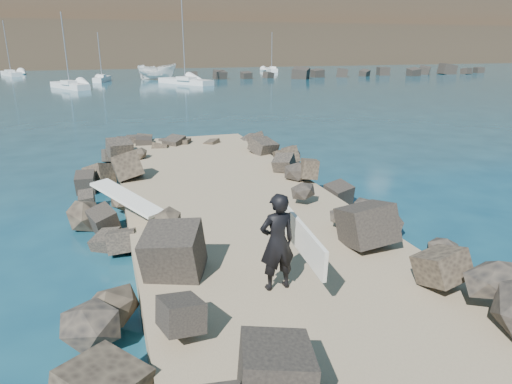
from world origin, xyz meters
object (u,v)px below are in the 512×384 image
Objects in this scene: boat_imported at (157,72)px; surfboard_resting at (127,202)px; sailboat_f at (259,64)px; surfer_with_board at (281,241)px.

surfboard_resting is at bearing -163.49° from boat_imported.
sailboat_f is at bearing -12.58° from boat_imported.
surfboard_resting is 0.39× the size of boat_imported.
boat_imported is 62.52m from surfer_with_board.
surfer_with_board is (2.46, -4.54, 0.49)m from surfboard_resting.
sailboat_f reaches higher than surfboard_resting.
surfboard_resting is at bearing -110.55° from sailboat_f.
surfer_with_board reaches higher than surfboard_resting.
boat_imported is at bearing 46.12° from surfboard_resting.
sailboat_f is at bearing 32.91° from surfboard_resting.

